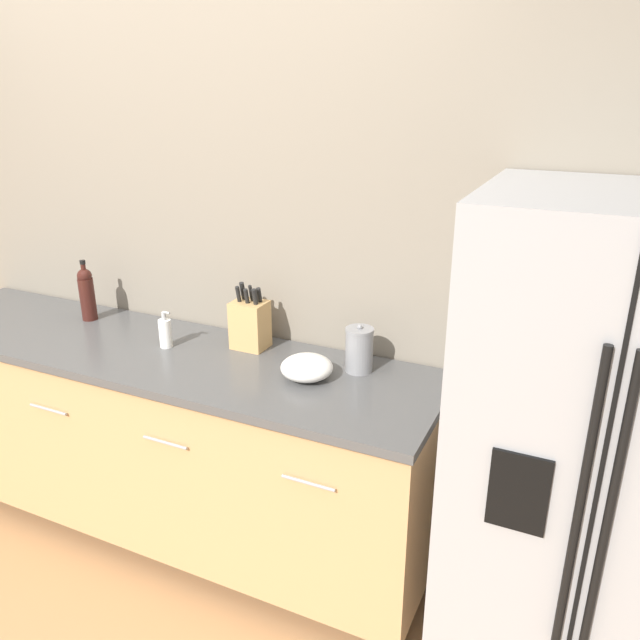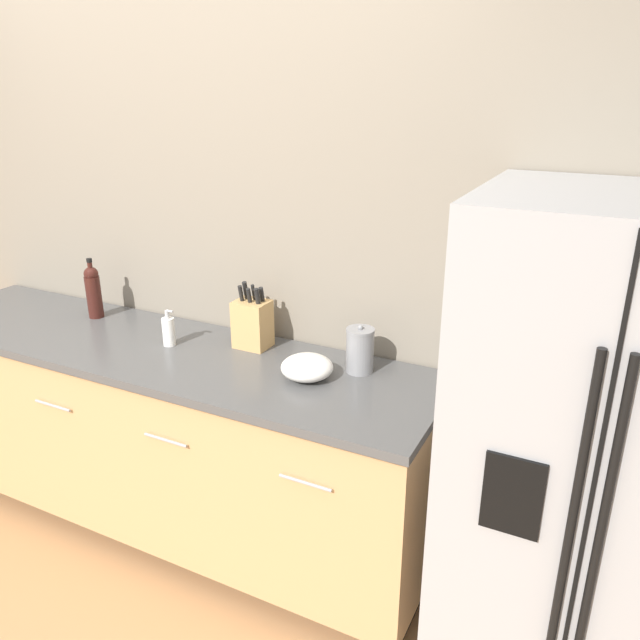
# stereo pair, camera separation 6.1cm
# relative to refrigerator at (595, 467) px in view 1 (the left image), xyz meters

# --- Properties ---
(wall_back) EXTENTS (10.00, 0.05, 2.60)m
(wall_back) POSITION_rel_refrigerator_xyz_m (-1.74, 0.39, 0.45)
(wall_back) COLOR gray
(wall_back) RESTS_ON ground_plane
(counter_unit) EXTENTS (2.53, 0.64, 0.92)m
(counter_unit) POSITION_rel_refrigerator_xyz_m (-1.77, 0.05, -0.39)
(counter_unit) COLOR black
(counter_unit) RESTS_ON ground_plane
(refrigerator) EXTENTS (0.84, 0.74, 1.71)m
(refrigerator) POSITION_rel_refrigerator_xyz_m (0.00, 0.00, 0.00)
(refrigerator) COLOR #9E9EA0
(refrigerator) RESTS_ON ground_plane
(knife_block) EXTENTS (0.14, 0.12, 0.28)m
(knife_block) POSITION_rel_refrigerator_xyz_m (-1.38, 0.22, 0.18)
(knife_block) COLOR tan
(knife_block) RESTS_ON counter_unit
(wine_bottle) EXTENTS (0.07, 0.07, 0.29)m
(wine_bottle) POSITION_rel_refrigerator_xyz_m (-2.25, 0.19, 0.20)
(wine_bottle) COLOR #3D1914
(wine_bottle) RESTS_ON counter_unit
(soap_dispenser) EXTENTS (0.06, 0.05, 0.16)m
(soap_dispenser) POSITION_rel_refrigerator_xyz_m (-1.71, 0.07, 0.13)
(soap_dispenser) COLOR white
(soap_dispenser) RESTS_ON counter_unit
(steel_canister) EXTENTS (0.11, 0.11, 0.19)m
(steel_canister) POSITION_rel_refrigerator_xyz_m (-0.88, 0.20, 0.16)
(steel_canister) COLOR gray
(steel_canister) RESTS_ON counter_unit
(mixing_bowl) EXTENTS (0.20, 0.20, 0.09)m
(mixing_bowl) POSITION_rel_refrigerator_xyz_m (-1.03, 0.06, 0.11)
(mixing_bowl) COLOR white
(mixing_bowl) RESTS_ON counter_unit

